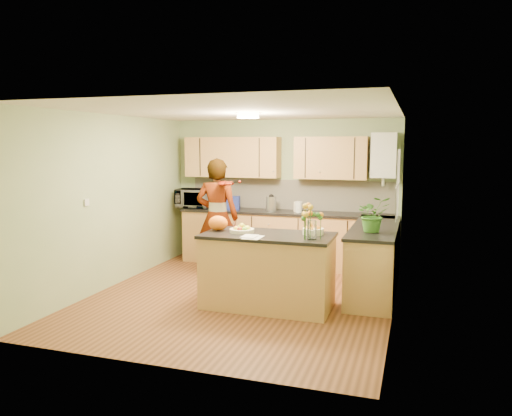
% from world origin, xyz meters
% --- Properties ---
extents(floor, '(4.50, 4.50, 0.00)m').
position_xyz_m(floor, '(0.00, 0.00, 0.00)').
color(floor, '#552F18').
rests_on(floor, ground).
extents(ceiling, '(4.00, 4.50, 0.02)m').
position_xyz_m(ceiling, '(0.00, 0.00, 2.50)').
color(ceiling, silver).
rests_on(ceiling, wall_back).
extents(wall_back, '(4.00, 0.02, 2.50)m').
position_xyz_m(wall_back, '(0.00, 2.25, 1.25)').
color(wall_back, gray).
rests_on(wall_back, floor).
extents(wall_front, '(4.00, 0.02, 2.50)m').
position_xyz_m(wall_front, '(0.00, -2.25, 1.25)').
color(wall_front, gray).
rests_on(wall_front, floor).
extents(wall_left, '(0.02, 4.50, 2.50)m').
position_xyz_m(wall_left, '(-2.00, 0.00, 1.25)').
color(wall_left, gray).
rests_on(wall_left, floor).
extents(wall_right, '(0.02, 4.50, 2.50)m').
position_xyz_m(wall_right, '(2.00, 0.00, 1.25)').
color(wall_right, gray).
rests_on(wall_right, floor).
extents(back_counter, '(3.64, 0.62, 0.94)m').
position_xyz_m(back_counter, '(0.10, 1.95, 0.47)').
color(back_counter, '#B38C47').
rests_on(back_counter, floor).
extents(right_counter, '(0.62, 2.24, 0.94)m').
position_xyz_m(right_counter, '(1.70, 0.85, 0.47)').
color(right_counter, '#B38C47').
rests_on(right_counter, floor).
extents(splashback, '(3.60, 0.02, 0.52)m').
position_xyz_m(splashback, '(0.10, 2.23, 1.20)').
color(splashback, beige).
rests_on(splashback, back_counter).
extents(upper_cabinets, '(3.20, 0.34, 0.70)m').
position_xyz_m(upper_cabinets, '(-0.18, 2.08, 1.85)').
color(upper_cabinets, '#B38C47').
rests_on(upper_cabinets, wall_back).
extents(boiler, '(0.40, 0.30, 0.86)m').
position_xyz_m(boiler, '(1.70, 2.09, 1.90)').
color(boiler, silver).
rests_on(boiler, wall_back).
extents(window_right, '(0.01, 1.30, 1.05)m').
position_xyz_m(window_right, '(1.99, 0.60, 1.55)').
color(window_right, silver).
rests_on(window_right, wall_right).
extents(light_switch, '(0.02, 0.09, 0.09)m').
position_xyz_m(light_switch, '(-1.99, -0.60, 1.30)').
color(light_switch, silver).
rests_on(light_switch, wall_left).
extents(ceiling_lamp, '(0.30, 0.30, 0.07)m').
position_xyz_m(ceiling_lamp, '(0.00, 0.30, 2.46)').
color(ceiling_lamp, '#FFEABF').
rests_on(ceiling_lamp, ceiling).
extents(peninsula_island, '(1.65, 0.85, 0.95)m').
position_xyz_m(peninsula_island, '(0.45, -0.26, 0.48)').
color(peninsula_island, '#B38C47').
rests_on(peninsula_island, floor).
extents(fruit_dish, '(0.32, 0.32, 0.11)m').
position_xyz_m(fruit_dish, '(0.10, -0.26, 0.99)').
color(fruit_dish, '#F0E3C0').
rests_on(fruit_dish, peninsula_island).
extents(orange_bowl, '(0.26, 0.26, 0.15)m').
position_xyz_m(orange_bowl, '(1.00, -0.11, 1.01)').
color(orange_bowl, '#F0E3C0').
rests_on(orange_bowl, peninsula_island).
extents(flower_vase, '(0.27, 0.27, 0.50)m').
position_xyz_m(flower_vase, '(1.05, -0.44, 1.28)').
color(flower_vase, silver).
rests_on(flower_vase, peninsula_island).
extents(orange_bag, '(0.33, 0.31, 0.20)m').
position_xyz_m(orange_bag, '(-0.25, -0.21, 1.05)').
color(orange_bag, orange).
rests_on(orange_bag, peninsula_island).
extents(papers, '(0.21, 0.29, 0.01)m').
position_xyz_m(papers, '(0.35, -0.56, 0.95)').
color(papers, white).
rests_on(papers, peninsula_island).
extents(violinist, '(0.71, 0.50, 1.86)m').
position_xyz_m(violinist, '(-0.75, 0.99, 0.93)').
color(violinist, tan).
rests_on(violinist, floor).
extents(violin, '(0.61, 0.53, 0.15)m').
position_xyz_m(violin, '(-0.55, 0.77, 1.49)').
color(violin, '#541205').
rests_on(violin, violinist).
extents(microwave, '(0.62, 0.43, 0.33)m').
position_xyz_m(microwave, '(-1.60, 1.95, 1.11)').
color(microwave, silver).
rests_on(microwave, back_counter).
extents(blue_box, '(0.32, 0.26, 0.23)m').
position_xyz_m(blue_box, '(-0.86, 1.91, 1.05)').
color(blue_box, navy).
rests_on(blue_box, back_counter).
extents(kettle, '(0.18, 0.18, 0.33)m').
position_xyz_m(kettle, '(-0.15, 1.95, 1.07)').
color(kettle, '#BBBBC0').
rests_on(kettle, back_counter).
extents(jar_cream, '(0.13, 0.13, 0.17)m').
position_xyz_m(jar_cream, '(0.29, 1.99, 1.02)').
color(jar_cream, '#F0E3C0').
rests_on(jar_cream, back_counter).
extents(jar_white, '(0.16, 0.16, 0.19)m').
position_xyz_m(jar_white, '(0.35, 1.89, 1.03)').
color(jar_white, silver).
rests_on(jar_white, back_counter).
extents(potted_plant, '(0.53, 0.49, 0.47)m').
position_xyz_m(potted_plant, '(1.70, 0.33, 1.17)').
color(potted_plant, '#336A23').
rests_on(potted_plant, right_counter).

